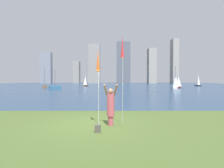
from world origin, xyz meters
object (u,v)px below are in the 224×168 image
Objects in this scene: sailboat_0 at (44,86)px; sailboat_1 at (178,82)px; sailboat_5 at (54,87)px; sailboat_6 at (174,82)px; sailboat_7 at (197,81)px; bag at (97,129)px; kite_flag_left at (97,62)px; kite_flag_right at (122,50)px; person at (110,105)px; sailboat_3 at (84,82)px.

sailboat_1 is at bearing -2.63° from sailboat_0.
sailboat_0 is 1.21× the size of sailboat_5.
sailboat_6 is at bearing -10.06° from sailboat_0.
sailboat_6 is 1.10× the size of sailboat_7.
bag is at bearing -67.97° from sailboat_0.
sailboat_1 reaches higher than kite_flag_left.
kite_flag_right is at bearing -68.53° from sailboat_5.
sailboat_1 reaches higher than person.
sailboat_6 reaches higher than sailboat_1.
sailboat_5 is at bearing -104.61° from sailboat_3.
bag is (0.05, -0.97, -2.67)m from kite_flag_left.
sailboat_3 is 35.37m from sailboat_7.
sailboat_0 is at bearing 111.94° from person.
bag is 41.69m from sailboat_1.
bag is 36.87m from sailboat_5.
person is 0.41× the size of sailboat_7.
kite_flag_left is 0.88× the size of sailboat_3.
sailboat_7 is at bearing 1.57° from sailboat_3.
sailboat_6 is (26.48, -0.49, 1.18)m from sailboat_5.
kite_flag_left is at bearing -81.37° from sailboat_3.
sailboat_3 is at bearing 75.39° from sailboat_5.
person is at bearing -66.76° from sailboat_0.
bag is 0.06× the size of sailboat_7.
bag is 0.06× the size of sailboat_0.
kite_flag_right is 13.88× the size of bag.
sailboat_0 is 31.02m from sailboat_6.
sailboat_5 is at bearing 178.95° from sailboat_6.
sailboat_5 reaches higher than bag.
sailboat_6 reaches higher than sailboat_5.
sailboat_7 reaches higher than sailboat_1.
kite_flag_left is at bearing -67.54° from sailboat_0.
person is 2.64m from kite_flag_right.
sailboat_3 is 0.84× the size of sailboat_7.
sailboat_7 is (39.69, 17.60, 1.42)m from sailboat_5.
sailboat_5 is (-4.33, -16.63, -1.12)m from sailboat_3.
kite_flag_right is at bearing -80.05° from sailboat_3.
sailboat_0 reaches higher than sailboat_7.
sailboat_0 is 1.01× the size of sailboat_6.
sailboat_5 is at bearing -50.63° from sailboat_0.
sailboat_5 is at bearing 109.07° from bag.
bag is (-1.05, -1.54, -3.31)m from kite_flag_right.
sailboat_0 is at bearing -163.84° from sailboat_7.
kite_flag_left is 0.83× the size of kite_flag_right.
person is at bearing -112.75° from sailboat_6.
person is at bearing -80.73° from sailboat_3.
sailboat_5 is at bearing 109.11° from person.
kite_flag_left is 0.81× the size of sailboat_5.
sailboat_7 is at bearing 62.41° from kite_flag_right.
sailboat_3 is 27.99m from sailboat_6.
bag is 0.08× the size of sailboat_1.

